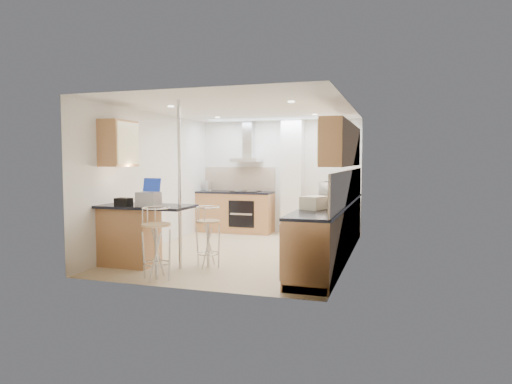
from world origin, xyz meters
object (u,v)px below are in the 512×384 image
(microwave, at_px, (334,191))
(bar_stool_near, at_px, (156,243))
(laptop, at_px, (148,199))
(bread_bin, at_px, (314,203))
(bar_stool_end, at_px, (208,237))

(microwave, distance_m, bar_stool_near, 3.44)
(microwave, relative_size, laptop, 1.83)
(bar_stool_near, relative_size, bread_bin, 2.83)
(laptop, relative_size, bread_bin, 0.88)
(microwave, height_order, bar_stool_end, microwave)
(microwave, bearing_deg, bar_stool_end, 148.07)
(microwave, bearing_deg, laptop, 142.44)
(microwave, height_order, bread_bin, microwave)
(microwave, xyz_separation_m, bread_bin, (-0.06, -1.70, -0.06))
(bar_stool_near, bearing_deg, bread_bin, 49.51)
(laptop, height_order, bar_stool_near, laptop)
(microwave, xyz_separation_m, bar_stool_end, (-1.64, -1.85, -0.61))
(microwave, height_order, laptop, microwave)
(microwave, relative_size, bread_bin, 1.60)
(microwave, xyz_separation_m, laptop, (-2.41, -2.25, -0.03))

